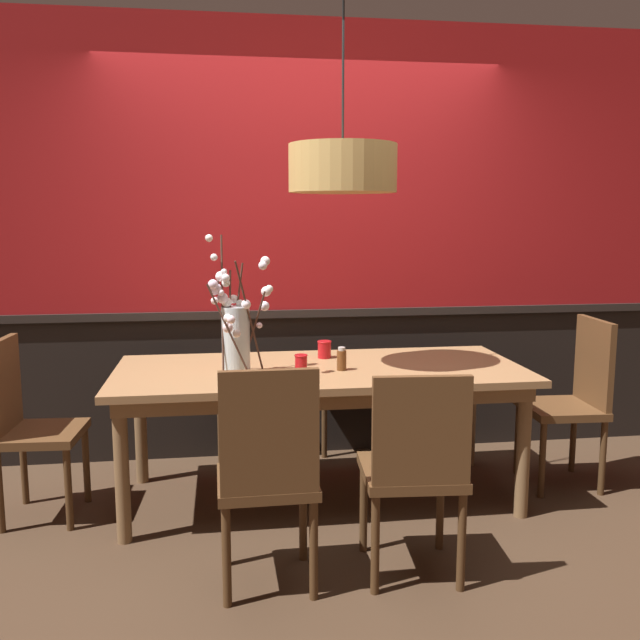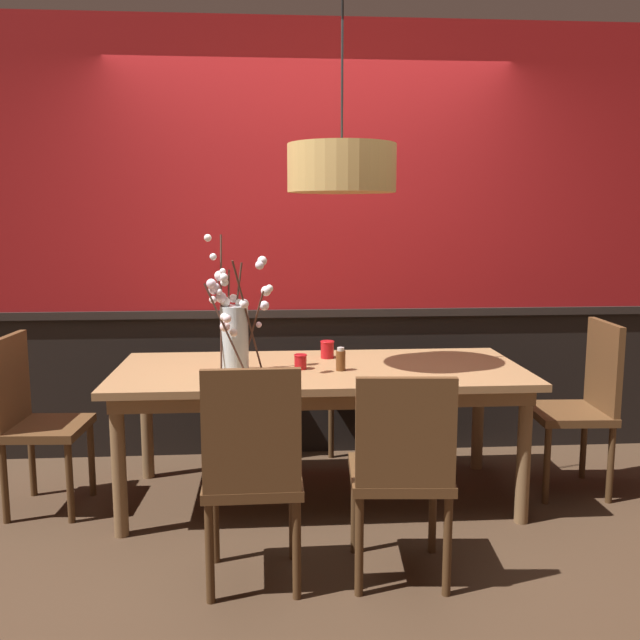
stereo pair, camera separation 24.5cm
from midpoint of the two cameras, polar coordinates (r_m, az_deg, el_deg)
ground_plane at (r=3.92m, az=1.84°, el=-14.59°), size 24.00×24.00×0.00m
back_wall at (r=4.42m, az=0.81°, el=6.27°), size 5.90×0.14×2.75m
dining_table at (r=3.71m, az=1.89°, el=-5.12°), size 2.18×0.94×0.74m
chair_far_side_right at (r=4.64m, az=4.25°, el=-4.20°), size 0.45×0.43×0.92m
chair_far_side_left at (r=4.58m, az=-3.63°, el=-4.25°), size 0.45×0.41×0.94m
chair_head_east_end at (r=4.17m, az=22.64°, el=-6.10°), size 0.43×0.44×0.97m
chair_head_west_end at (r=3.87m, az=-21.16°, el=-7.35°), size 0.41×0.43×0.94m
chair_near_side_right at (r=2.95m, az=9.22°, el=-11.94°), size 0.45×0.46×0.92m
chair_near_side_left at (r=2.86m, az=-3.15°, el=-12.20°), size 0.41×0.40×0.97m
vase_with_blossoms at (r=3.52m, az=-5.19°, el=-1.02°), size 0.34×0.35×0.72m
candle_holder_nearer_center at (r=3.64m, az=0.29°, el=-3.49°), size 0.07×0.07×0.08m
candle_holder_nearer_edge at (r=3.92m, az=2.40°, el=-2.48°), size 0.08×0.08×0.10m
condiment_bottle at (r=3.61m, az=3.68°, el=-3.33°), size 0.05×0.05×0.12m
pendant_lamp at (r=3.54m, az=3.85°, el=12.48°), size 0.55×0.55×1.08m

